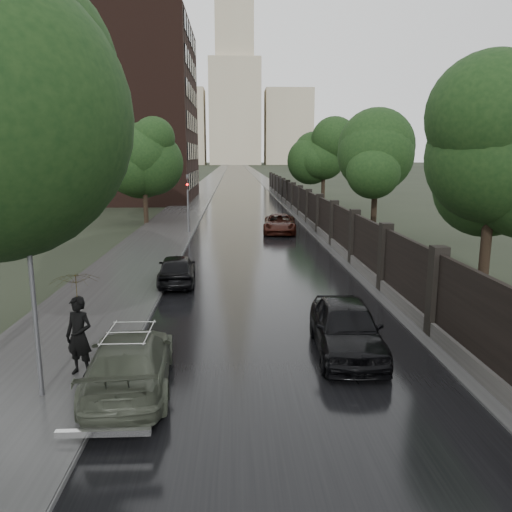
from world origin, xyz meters
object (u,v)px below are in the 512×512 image
object	(u,v)px
tree_right_c	(324,159)
car_right_near	(346,327)
tree_right_a	(493,164)
pedestrian_umbrella	(76,294)
car_right_far	(280,224)
volga_sedan	(130,362)
tree_right_b	(376,160)
hatchback_left	(177,269)
lamp_post	(32,282)
tree_left_far	(143,155)
traffic_light	(188,199)

from	to	relation	value
tree_right_c	car_right_near	distance (m)	36.82
tree_right_a	pedestrian_umbrella	world-z (taller)	tree_right_a
car_right_far	tree_right_c	bearing A→B (deg)	74.62
tree_right_c	car_right_far	bearing A→B (deg)	-110.63
volga_sedan	car_right_near	world-z (taller)	car_right_near
tree_right_b	car_right_far	bearing A→B (deg)	150.62
hatchback_left	tree_right_b	bearing A→B (deg)	-140.11
volga_sedan	tree_right_a	bearing A→B (deg)	-156.85
lamp_post	volga_sedan	world-z (taller)	lamp_post
tree_right_a	volga_sedan	xyz separation A→B (m)	(-11.10, -5.97, -4.30)
tree_left_far	traffic_light	bearing A→B (deg)	-53.53
tree_right_a	car_right_far	xyz separation A→B (m)	(-5.59, 17.15, -4.30)
car_right_near	lamp_post	bearing A→B (deg)	-158.52
pedestrian_umbrella	tree_right_b	bearing A→B (deg)	79.24
tree_left_far	car_right_far	size ratio (longest dim) A/B	1.58
volga_sedan	pedestrian_umbrella	bearing A→B (deg)	-26.64
lamp_post	tree_left_far	bearing A→B (deg)	95.21
tree_right_c	car_right_far	xyz separation A→B (m)	(-5.59, -14.85, -4.30)
volga_sedan	pedestrian_umbrella	distance (m)	2.00
volga_sedan	tree_right_b	bearing A→B (deg)	-124.20
traffic_light	pedestrian_umbrella	xyz separation A→B (m)	(-0.55, -22.48, -0.28)
tree_left_far	hatchback_left	distance (m)	19.56
tree_left_far	tree_right_b	size ratio (longest dim) A/B	1.05
tree_right_b	hatchback_left	world-z (taller)	tree_right_b
car_right_near	pedestrian_umbrella	bearing A→B (deg)	-165.30
tree_right_c	pedestrian_umbrella	bearing A→B (deg)	-108.24
tree_right_c	pedestrian_umbrella	size ratio (longest dim) A/B	2.38
tree_right_a	tree_right_b	world-z (taller)	same
car_right_far	traffic_light	bearing A→B (deg)	-173.33
traffic_light	volga_sedan	xyz separation A→B (m)	(0.70, -22.97, -1.75)
volga_sedan	traffic_light	bearing A→B (deg)	-93.40
tree_left_far	traffic_light	xyz separation A→B (m)	(3.70, -5.01, -2.84)
pedestrian_umbrella	traffic_light	bearing A→B (deg)	110.21
tree_left_far	car_right_far	world-z (taller)	tree_left_far
lamp_post	tree_right_c	bearing A→B (deg)	71.48
tree_right_b	tree_right_c	distance (m)	18.00
tree_right_a	tree_right_c	bearing A→B (deg)	90.00
tree_right_a	volga_sedan	bearing A→B (deg)	-151.71
tree_right_a	hatchback_left	xyz separation A→B (m)	(-11.10, 3.50, -4.32)
tree_right_a	lamp_post	distance (m)	14.62
hatchback_left	pedestrian_umbrella	distance (m)	9.19
tree_right_a	car_right_near	world-z (taller)	tree_right_a
lamp_post	pedestrian_umbrella	bearing A→B (deg)	61.87
car_right_near	hatchback_left	bearing A→B (deg)	128.06
tree_left_far	car_right_far	bearing A→B (deg)	-26.09
tree_right_a	hatchback_left	world-z (taller)	tree_right_a
lamp_post	car_right_far	distance (m)	24.83
tree_right_c	traffic_light	bearing A→B (deg)	-128.18
tree_right_c	hatchback_left	bearing A→B (deg)	-111.28
volga_sedan	car_right_far	xyz separation A→B (m)	(5.51, 23.12, 0.00)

